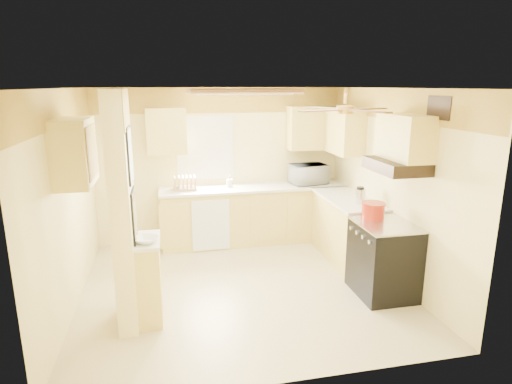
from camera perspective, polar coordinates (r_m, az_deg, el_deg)
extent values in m
plane|color=#C9B78B|center=(5.68, -1.87, -12.46)|extent=(4.00, 4.00, 0.00)
plane|color=white|center=(5.08, -2.10, 13.67)|extent=(4.00, 4.00, 0.00)
plane|color=#F6E396|center=(7.08, -4.71, 3.56)|extent=(4.00, 0.00, 4.00)
plane|color=#F6E396|center=(3.47, 3.65, -7.66)|extent=(4.00, 0.00, 4.00)
plane|color=#F6E396|center=(5.28, -23.86, -1.24)|extent=(0.00, 3.80, 3.80)
plane|color=#F6E396|center=(5.92, 17.46, 0.87)|extent=(0.00, 3.80, 3.80)
cube|color=yellow|center=(6.94, -4.87, 12.08)|extent=(4.00, 0.02, 0.40)
cube|color=#F6E396|center=(4.65, -17.32, -2.60)|extent=(0.20, 0.70, 2.50)
cube|color=#E8CD71|center=(4.92, -14.04, -11.45)|extent=(0.25, 0.55, 0.90)
cube|color=white|center=(4.74, -14.37, -6.30)|extent=(0.28, 0.58, 0.04)
cube|color=#E8CD71|center=(7.06, -0.23, -3.11)|extent=(3.00, 0.60, 0.90)
cube|color=#E8CD71|center=(6.51, 12.05, -4.92)|extent=(0.60, 1.40, 0.90)
cube|color=white|center=(6.93, -0.22, 0.59)|extent=(3.04, 0.64, 0.04)
cube|color=white|center=(6.37, 12.19, -0.93)|extent=(0.64, 1.44, 0.04)
cube|color=white|center=(6.66, -6.01, -4.43)|extent=(0.58, 0.02, 0.80)
cube|color=white|center=(6.98, -6.79, 5.86)|extent=(0.92, 0.02, 1.02)
cube|color=white|center=(6.99, -6.79, 5.87)|extent=(0.80, 0.02, 0.90)
cube|color=#E8CD71|center=(6.76, -11.85, 7.96)|extent=(0.60, 0.35, 0.70)
cube|color=#E8CD71|center=(7.19, 7.86, 8.47)|extent=(0.90, 0.35, 0.70)
cube|color=#E8CD71|center=(6.85, 11.40, 8.06)|extent=(0.35, 1.00, 0.70)
cube|color=#E8CD71|center=(4.89, -23.11, 4.90)|extent=(0.35, 0.75, 0.70)
cube|color=#E8CD71|center=(5.25, 19.27, 6.89)|extent=(0.35, 0.76, 0.52)
cube|color=black|center=(5.54, 16.63, -8.65)|extent=(0.65, 0.76, 0.90)
cube|color=silver|center=(5.39, 16.97, -4.17)|extent=(0.66, 0.77, 0.02)
cylinder|color=silver|center=(5.06, 14.95, -6.46)|extent=(0.03, 0.05, 0.05)
cylinder|color=silver|center=(5.20, 14.11, -5.84)|extent=(0.03, 0.05, 0.05)
cylinder|color=silver|center=(5.34, 13.36, -5.28)|extent=(0.03, 0.05, 0.05)
cylinder|color=silver|center=(5.48, 12.60, -4.72)|extent=(0.03, 0.05, 0.05)
cube|color=black|center=(5.25, 18.19, 3.33)|extent=(0.50, 0.76, 0.14)
cube|color=black|center=(4.52, -16.48, 4.78)|extent=(0.02, 0.42, 0.57)
cube|color=white|center=(4.52, -16.41, 4.78)|extent=(0.01, 0.37, 0.52)
cube|color=black|center=(4.66, -15.93, -3.13)|extent=(0.02, 0.42, 0.57)
cube|color=yellow|center=(4.66, -15.86, -3.13)|extent=(0.01, 0.37, 0.52)
cube|color=brown|center=(5.59, -1.98, 13.30)|extent=(1.35, 0.95, 0.06)
cube|color=white|center=(5.59, -1.98, 13.04)|extent=(1.15, 0.75, 0.02)
cylinder|color=gold|center=(4.70, 11.87, 12.39)|extent=(0.04, 0.04, 0.16)
cylinder|color=gold|center=(4.71, 11.79, 10.68)|extent=(0.18, 0.18, 0.08)
cube|color=brown|center=(4.93, 14.52, 10.68)|extent=(0.55, 0.28, 0.01)
cube|color=brown|center=(4.94, 9.18, 10.94)|extent=(0.28, 0.55, 0.01)
cube|color=brown|center=(4.49, 8.78, 10.66)|extent=(0.55, 0.28, 0.01)
cube|color=brown|center=(4.48, 14.65, 10.37)|extent=(0.28, 0.55, 0.01)
cube|color=black|center=(5.01, 23.22, 10.28)|extent=(0.02, 0.40, 0.25)
imported|color=white|center=(7.14, 7.04, 2.38)|extent=(0.63, 0.47, 0.32)
imported|color=white|center=(4.61, -14.47, -6.21)|extent=(0.33, 0.33, 0.06)
cylinder|color=#A72211|center=(5.54, 15.34, -2.49)|extent=(0.28, 0.28, 0.18)
cylinder|color=#A72211|center=(5.51, 15.41, -1.50)|extent=(0.30, 0.30, 0.02)
cylinder|color=silver|center=(6.10, 13.70, -0.53)|extent=(0.15, 0.15, 0.20)
cylinder|color=black|center=(6.07, 13.76, 0.53)|extent=(0.10, 0.10, 0.03)
cube|color=tan|center=(6.81, -9.43, 0.49)|extent=(0.37, 0.28, 0.04)
cube|color=tan|center=(6.78, -10.74, 1.12)|extent=(0.02, 0.25, 0.21)
cube|color=tan|center=(6.78, -10.22, 1.15)|extent=(0.02, 0.25, 0.21)
cube|color=tan|center=(6.79, -9.70, 1.18)|extent=(0.02, 0.25, 0.21)
cube|color=tan|center=(6.79, -9.18, 1.20)|extent=(0.02, 0.25, 0.21)
cube|color=tan|center=(6.79, -8.66, 1.23)|extent=(0.02, 0.25, 0.21)
cube|color=tan|center=(6.79, -8.15, 1.25)|extent=(0.02, 0.25, 0.21)
cylinder|color=white|center=(6.78, -10.22, 1.15)|extent=(0.01, 0.21, 0.21)
cylinder|color=white|center=(6.79, -9.18, 1.20)|extent=(0.01, 0.21, 0.21)
cylinder|color=white|center=(6.90, -3.56, 1.20)|extent=(0.10, 0.10, 0.12)
cylinder|color=tan|center=(6.89, -3.42, 1.49)|extent=(0.01, 0.01, 0.19)
cylinder|color=tan|center=(6.91, -3.59, 1.51)|extent=(0.01, 0.01, 0.19)
cylinder|color=tan|center=(6.89, -3.71, 1.47)|extent=(0.01, 0.01, 0.19)
cylinder|color=tan|center=(6.87, -3.53, 1.45)|extent=(0.01, 0.01, 0.19)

